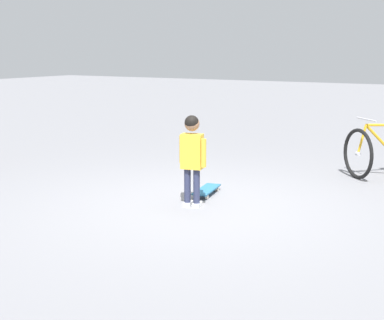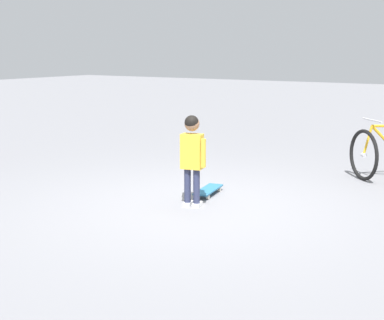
# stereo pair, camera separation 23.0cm
# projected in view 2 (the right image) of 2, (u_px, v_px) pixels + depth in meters

# --- Properties ---
(ground_plane) EXTENTS (50.00, 50.00, 0.00)m
(ground_plane) POSITION_uv_depth(u_px,v_px,m) (204.00, 206.00, 6.42)
(ground_plane) COLOR gray
(child_person) EXTENTS (0.40, 0.22, 1.06)m
(child_person) POSITION_uv_depth(u_px,v_px,m) (192.00, 151.00, 6.27)
(child_person) COLOR #2D3351
(child_person) RESTS_ON ground
(skateboard) EXTENTS (0.29, 0.62, 0.07)m
(skateboard) POSITION_uv_depth(u_px,v_px,m) (208.00, 190.00, 6.92)
(skateboard) COLOR teal
(skateboard) RESTS_ON ground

